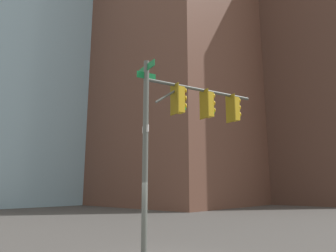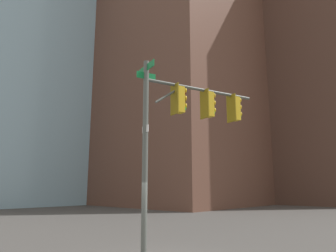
{
  "view_description": "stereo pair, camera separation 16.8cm",
  "coord_description": "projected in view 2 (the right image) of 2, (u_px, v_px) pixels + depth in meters",
  "views": [
    {
      "loc": [
        -7.35,
        7.69,
        2.34
      ],
      "look_at": [
        0.05,
        -0.47,
        4.52
      ],
      "focal_mm": 33.25,
      "sensor_mm": 36.0,
      "label": 1
    },
    {
      "loc": [
        -7.48,
        7.57,
        2.34
      ],
      "look_at": [
        0.05,
        -0.47,
        4.52
      ],
      "focal_mm": 33.25,
      "sensor_mm": 36.0,
      "label": 2
    }
  ],
  "objects": [
    {
      "name": "building_brick_farside",
      "position": [
        210.0,
        94.0,
        69.01
      ],
      "size": [
        21.71,
        15.56,
        45.41
      ],
      "primitive_type": "cube",
      "color": "#845B47",
      "rests_on": "ground_plane"
    },
    {
      "name": "building_brick_midblock",
      "position": [
        303.0,
        81.0,
        51.32
      ],
      "size": [
        18.36,
        18.98,
        39.27
      ],
      "primitive_type": "cube",
      "color": "#4C3328",
      "rests_on": "ground_plane"
    },
    {
      "name": "signal_pole_assembly",
      "position": [
        189.0,
        116.0,
        11.77
      ],
      "size": [
        2.11,
        5.09,
        6.81
      ],
      "rotation": [
        0.0,
        0.0,
        4.41
      ],
      "color": "#4C514C",
      "rests_on": "ground_plane"
    },
    {
      "name": "building_brick_nearside",
      "position": [
        176.0,
        49.0,
        48.84
      ],
      "size": [
        22.6,
        21.09,
        47.5
      ],
      "primitive_type": "cube",
      "color": "brown",
      "rests_on": "ground_plane"
    }
  ]
}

